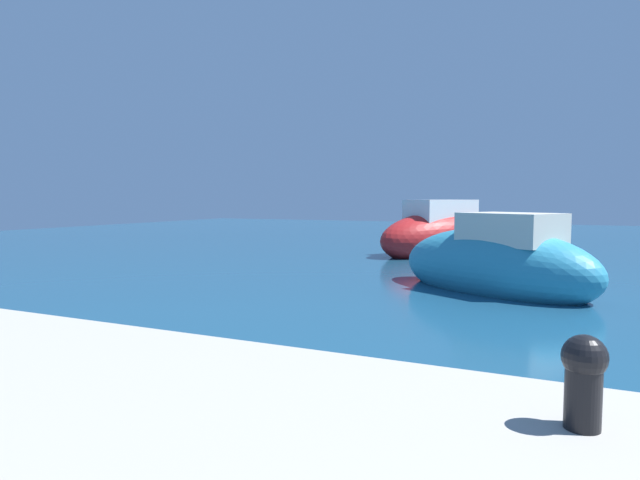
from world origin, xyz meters
TOP-DOWN VIEW (x-y plane):
  - moored_boat_3 at (-8.22, 5.61)m, footprint 5.34×4.21m
  - moored_boat_4 at (-10.80, 13.19)m, footprint 5.41×6.77m
  - mooring_bollard at (-6.62, -2.96)m, footprint 0.30×0.30m

SIDE VIEW (x-z plane):
  - moored_boat_3 at x=-8.22m, z-range -0.50..1.67m
  - moored_boat_4 at x=-10.80m, z-range -0.59..1.92m
  - mooring_bollard at x=-6.62m, z-range 0.54..1.19m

